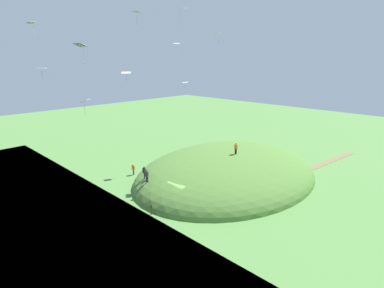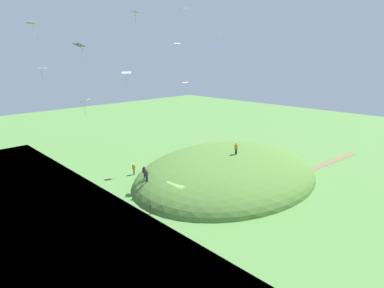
{
  "view_description": "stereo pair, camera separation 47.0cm",
  "coord_description": "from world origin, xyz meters",
  "px_view_note": "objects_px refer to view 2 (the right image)",
  "views": [
    {
      "loc": [
        -22.7,
        -23.75,
        16.36
      ],
      "look_at": [
        4.29,
        2.53,
        5.76
      ],
      "focal_mm": 28.05,
      "sensor_mm": 36.0,
      "label": 1
    },
    {
      "loc": [
        -22.36,
        -24.08,
        16.36
      ],
      "look_at": [
        4.29,
        2.53,
        5.76
      ],
      "focal_mm": 28.05,
      "sensor_mm": 36.0,
      "label": 2
    }
  ],
  "objects_px": {
    "kite_6": "(136,13)",
    "mooring_post": "(151,209)",
    "person_near_shore": "(236,147)",
    "kite_1": "(177,44)",
    "kite_5": "(42,69)",
    "person_with_child": "(134,168)",
    "kite_9": "(127,73)",
    "kite_10": "(85,101)",
    "kite_0": "(183,10)",
    "kite_2": "(185,83)",
    "kite_4": "(32,24)",
    "person_on_hilltop": "(144,171)",
    "kite_8": "(80,46)",
    "kite_7": "(218,34)",
    "person_watching_kites": "(147,174)"
  },
  "relations": [
    {
      "from": "kite_2",
      "to": "kite_7",
      "type": "height_order",
      "value": "kite_7"
    },
    {
      "from": "kite_5",
      "to": "kite_9",
      "type": "bearing_deg",
      "value": 13.1
    },
    {
      "from": "kite_6",
      "to": "mooring_post",
      "type": "height_order",
      "value": "kite_6"
    },
    {
      "from": "kite_9",
      "to": "person_on_hilltop",
      "type": "bearing_deg",
      "value": -107.94
    },
    {
      "from": "person_near_shore",
      "to": "kite_2",
      "type": "xyz_separation_m",
      "value": [
        -5.12,
        4.59,
        8.64
      ]
    },
    {
      "from": "kite_6",
      "to": "kite_1",
      "type": "bearing_deg",
      "value": 36.48
    },
    {
      "from": "kite_6",
      "to": "mooring_post",
      "type": "bearing_deg",
      "value": 36.98
    },
    {
      "from": "person_with_child",
      "to": "kite_8",
      "type": "xyz_separation_m",
      "value": [
        -10.06,
        -7.52,
        16.54
      ]
    },
    {
      "from": "person_watching_kites",
      "to": "kite_0",
      "type": "height_order",
      "value": "kite_0"
    },
    {
      "from": "person_near_shore",
      "to": "kite_4",
      "type": "bearing_deg",
      "value": -178.3
    },
    {
      "from": "kite_0",
      "to": "person_with_child",
      "type": "bearing_deg",
      "value": 105.32
    },
    {
      "from": "person_on_hilltop",
      "to": "kite_10",
      "type": "xyz_separation_m",
      "value": [
        -5.21,
        3.56,
        8.97
      ]
    },
    {
      "from": "kite_0",
      "to": "kite_8",
      "type": "relative_size",
      "value": 1.18
    },
    {
      "from": "kite_4",
      "to": "kite_5",
      "type": "relative_size",
      "value": 0.84
    },
    {
      "from": "kite_7",
      "to": "person_on_hilltop",
      "type": "bearing_deg",
      "value": 163.69
    },
    {
      "from": "kite_1",
      "to": "kite_10",
      "type": "bearing_deg",
      "value": -176.85
    },
    {
      "from": "person_near_shore",
      "to": "person_with_child",
      "type": "relative_size",
      "value": 0.94
    },
    {
      "from": "person_watching_kites",
      "to": "person_on_hilltop",
      "type": "bearing_deg",
      "value": 72.91
    },
    {
      "from": "kite_7",
      "to": "mooring_post",
      "type": "xyz_separation_m",
      "value": [
        -13.36,
        -2.19,
        -18.93
      ]
    },
    {
      "from": "kite_4",
      "to": "kite_9",
      "type": "bearing_deg",
      "value": 11.71
    },
    {
      "from": "kite_1",
      "to": "kite_7",
      "type": "height_order",
      "value": "kite_7"
    },
    {
      "from": "kite_4",
      "to": "kite_6",
      "type": "xyz_separation_m",
      "value": [
        5.41,
        -9.36,
        0.59
      ]
    },
    {
      "from": "person_near_shore",
      "to": "kite_10",
      "type": "xyz_separation_m",
      "value": [
        -16.36,
        9.49,
        6.93
      ]
    },
    {
      "from": "kite_8",
      "to": "mooring_post",
      "type": "xyz_separation_m",
      "value": [
        4.56,
        -3.69,
        -17.0
      ]
    },
    {
      "from": "person_near_shore",
      "to": "kite_5",
      "type": "relative_size",
      "value": 0.97
    },
    {
      "from": "kite_0",
      "to": "kite_2",
      "type": "relative_size",
      "value": 1.4
    },
    {
      "from": "person_on_hilltop",
      "to": "kite_0",
      "type": "relative_size",
      "value": 0.72
    },
    {
      "from": "kite_2",
      "to": "kite_4",
      "type": "xyz_separation_m",
      "value": [
        -16.06,
        4.32,
        6.14
      ]
    },
    {
      "from": "kite_5",
      "to": "kite_10",
      "type": "xyz_separation_m",
      "value": [
        4.53,
        0.81,
        -3.69
      ]
    },
    {
      "from": "person_watching_kites",
      "to": "kite_8",
      "type": "height_order",
      "value": "kite_8"
    },
    {
      "from": "kite_9",
      "to": "kite_0",
      "type": "bearing_deg",
      "value": -69.15
    },
    {
      "from": "person_with_child",
      "to": "mooring_post",
      "type": "bearing_deg",
      "value": -7.78
    },
    {
      "from": "kite_1",
      "to": "kite_6",
      "type": "bearing_deg",
      "value": -143.52
    },
    {
      "from": "kite_4",
      "to": "person_on_hilltop",
      "type": "bearing_deg",
      "value": -16.56
    },
    {
      "from": "person_watching_kites",
      "to": "kite_10",
      "type": "xyz_separation_m",
      "value": [
        -4.64,
        4.84,
        8.9
      ]
    },
    {
      "from": "kite_1",
      "to": "kite_9",
      "type": "distance_m",
      "value": 9.12
    },
    {
      "from": "kite_7",
      "to": "kite_4",
      "type": "bearing_deg",
      "value": 163.57
    },
    {
      "from": "kite_2",
      "to": "kite_5",
      "type": "xyz_separation_m",
      "value": [
        -15.77,
        4.09,
        1.98
      ]
    },
    {
      "from": "person_with_child",
      "to": "kite_5",
      "type": "bearing_deg",
      "value": -56.69
    },
    {
      "from": "person_on_hilltop",
      "to": "kite_8",
      "type": "bearing_deg",
      "value": -47.19
    },
    {
      "from": "kite_9",
      "to": "kite_2",
      "type": "bearing_deg",
      "value": -57.65
    },
    {
      "from": "person_watching_kites",
      "to": "kite_0",
      "type": "distance_m",
      "value": 19.71
    },
    {
      "from": "person_watching_kites",
      "to": "kite_9",
      "type": "distance_m",
      "value": 13.73
    },
    {
      "from": "person_near_shore",
      "to": "kite_1",
      "type": "distance_m",
      "value": 17.15
    },
    {
      "from": "person_on_hilltop",
      "to": "kite_6",
      "type": "xyz_separation_m",
      "value": [
        -4.62,
        -6.38,
        17.42
      ]
    },
    {
      "from": "kite_0",
      "to": "kite_2",
      "type": "bearing_deg",
      "value": 40.4
    },
    {
      "from": "kite_9",
      "to": "kite_10",
      "type": "xyz_separation_m",
      "value": [
        -6.96,
        -1.87,
        -2.85
      ]
    },
    {
      "from": "person_near_shore",
      "to": "kite_4",
      "type": "xyz_separation_m",
      "value": [
        -21.18,
        8.91,
        14.78
      ]
    },
    {
      "from": "person_near_shore",
      "to": "kite_4",
      "type": "distance_m",
      "value": 27.32
    },
    {
      "from": "kite_0",
      "to": "person_on_hilltop",
      "type": "bearing_deg",
      "value": 152.86
    }
  ]
}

